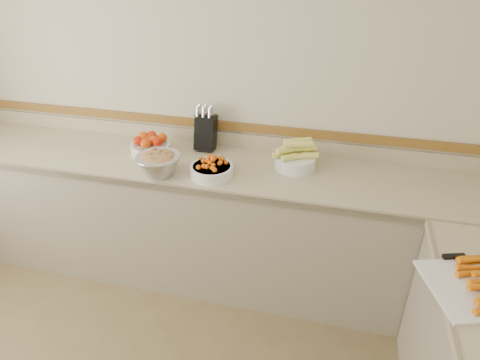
% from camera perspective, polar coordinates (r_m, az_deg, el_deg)
% --- Properties ---
extents(back_wall, '(4.00, 0.00, 4.00)m').
position_cam_1_polar(back_wall, '(2.93, -3.61, 12.04)').
color(back_wall, beige).
rests_on(back_wall, ground_plane).
extents(counter_back, '(4.00, 0.65, 1.08)m').
position_cam_1_polar(counter_back, '(3.03, -4.94, -5.29)').
color(counter_back, tan).
rests_on(counter_back, ground_plane).
extents(knife_block, '(0.14, 0.16, 0.32)m').
position_cam_1_polar(knife_block, '(2.95, -4.61, 6.49)').
color(knife_block, black).
rests_on(knife_block, counter_back).
extents(tomato_bowl, '(0.27, 0.27, 0.13)m').
position_cam_1_polar(tomato_bowl, '(2.96, -11.87, 4.60)').
color(tomato_bowl, white).
rests_on(tomato_bowl, counter_back).
extents(cherry_tomato_bowl, '(0.27, 0.27, 0.14)m').
position_cam_1_polar(cherry_tomato_bowl, '(2.62, -3.80, 1.52)').
color(cherry_tomato_bowl, white).
rests_on(cherry_tomato_bowl, counter_back).
extents(corn_bowl, '(0.29, 0.26, 0.19)m').
position_cam_1_polar(corn_bowl, '(2.73, 7.39, 2.95)').
color(corn_bowl, white).
rests_on(corn_bowl, counter_back).
extents(rhubarb_bowl, '(0.28, 0.28, 0.16)m').
position_cam_1_polar(rhubarb_bowl, '(2.66, -10.78, 2.26)').
color(rhubarb_bowl, '#B2B2BA').
rests_on(rhubarb_bowl, counter_back).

